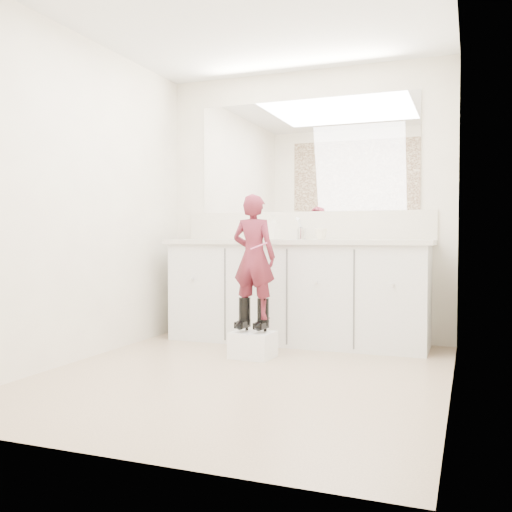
% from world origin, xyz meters
% --- Properties ---
extents(floor, '(3.00, 3.00, 0.00)m').
position_xyz_m(floor, '(0.00, 0.00, 0.00)').
color(floor, '#866C58').
rests_on(floor, ground).
extents(ceiling, '(3.00, 3.00, 0.00)m').
position_xyz_m(ceiling, '(0.00, 0.00, 2.40)').
color(ceiling, white).
rests_on(ceiling, wall_back).
extents(wall_back, '(2.60, 0.00, 2.60)m').
position_xyz_m(wall_back, '(0.00, 1.50, 1.20)').
color(wall_back, beige).
rests_on(wall_back, floor).
extents(wall_front, '(2.60, 0.00, 2.60)m').
position_xyz_m(wall_front, '(0.00, -1.50, 1.20)').
color(wall_front, beige).
rests_on(wall_front, floor).
extents(wall_left, '(0.00, 3.00, 3.00)m').
position_xyz_m(wall_left, '(-1.30, 0.00, 1.20)').
color(wall_left, beige).
rests_on(wall_left, floor).
extents(wall_right, '(0.00, 3.00, 3.00)m').
position_xyz_m(wall_right, '(1.30, 0.00, 1.20)').
color(wall_right, beige).
rests_on(wall_right, floor).
extents(vanity_cabinet, '(2.20, 0.55, 0.85)m').
position_xyz_m(vanity_cabinet, '(0.00, 1.23, 0.42)').
color(vanity_cabinet, silver).
rests_on(vanity_cabinet, floor).
extents(countertop, '(2.28, 0.58, 0.04)m').
position_xyz_m(countertop, '(0.00, 1.21, 0.87)').
color(countertop, beige).
rests_on(countertop, vanity_cabinet).
extents(backsplash, '(2.28, 0.03, 0.25)m').
position_xyz_m(backsplash, '(0.00, 1.49, 1.02)').
color(backsplash, beige).
rests_on(backsplash, countertop).
extents(mirror, '(2.00, 0.02, 1.00)m').
position_xyz_m(mirror, '(0.00, 1.49, 1.64)').
color(mirror, white).
rests_on(mirror, wall_back).
extents(dot_panel, '(2.00, 0.01, 1.20)m').
position_xyz_m(dot_panel, '(0.00, -1.49, 1.65)').
color(dot_panel, '#472819').
rests_on(dot_panel, wall_front).
extents(faucet, '(0.08, 0.08, 0.10)m').
position_xyz_m(faucet, '(0.00, 1.38, 0.94)').
color(faucet, silver).
rests_on(faucet, countertop).
extents(cup, '(0.13, 0.13, 0.10)m').
position_xyz_m(cup, '(0.21, 1.23, 0.94)').
color(cup, '#F1E5C1').
rests_on(cup, countertop).
extents(soap_bottle, '(0.12, 0.12, 0.21)m').
position_xyz_m(soap_bottle, '(-0.20, 1.18, 1.00)').
color(soap_bottle, silver).
rests_on(soap_bottle, countertop).
extents(step_stool, '(0.33, 0.28, 0.20)m').
position_xyz_m(step_stool, '(-0.13, 0.53, 0.10)').
color(step_stool, white).
rests_on(step_stool, floor).
extents(boot_left, '(0.11, 0.18, 0.26)m').
position_xyz_m(boot_left, '(-0.21, 0.55, 0.32)').
color(boot_left, black).
rests_on(boot_left, step_stool).
extents(boot_right, '(0.11, 0.18, 0.26)m').
position_xyz_m(boot_right, '(-0.06, 0.55, 0.32)').
color(boot_right, black).
rests_on(boot_right, step_stool).
extents(toddler, '(0.36, 0.25, 0.94)m').
position_xyz_m(toddler, '(-0.13, 0.55, 0.76)').
color(toddler, '#992F4A').
rests_on(toddler, step_stool).
extents(toothbrush, '(0.14, 0.02, 0.06)m').
position_xyz_m(toothbrush, '(-0.06, 0.47, 0.85)').
color(toothbrush, '#E25792').
rests_on(toothbrush, toddler).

